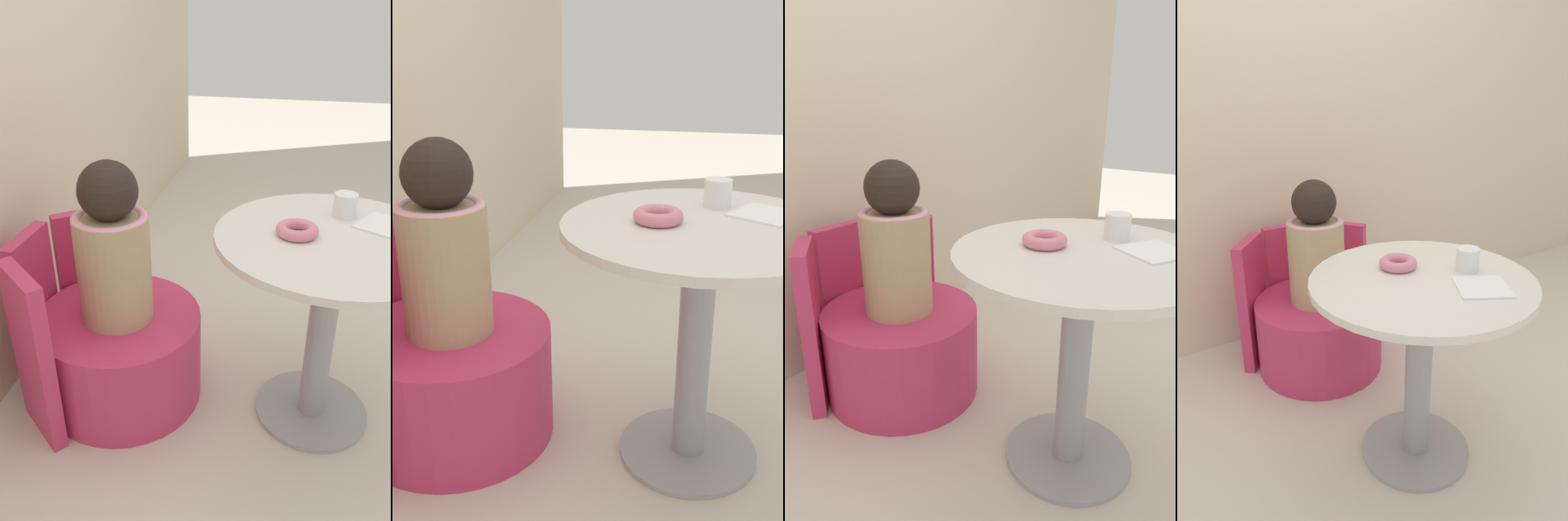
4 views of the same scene
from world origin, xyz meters
TOP-DOWN VIEW (x-y plane):
  - ground_plane at (0.00, 0.00)m, footprint 12.00×12.00m
  - back_wall at (0.00, 1.13)m, footprint 6.00×0.06m
  - round_table at (0.00, -0.03)m, footprint 0.73×0.73m
  - tub_chair at (-0.03, 0.67)m, footprint 0.58×0.58m
  - booth_backrest at (-0.03, 0.91)m, footprint 0.68×0.25m
  - child_figure at (-0.03, 0.67)m, footprint 0.25×0.25m
  - donut at (-0.01, 0.09)m, footprint 0.13×0.13m
  - cup at (0.16, -0.06)m, footprint 0.08×0.08m
  - paper_napkin at (0.11, -0.19)m, footprint 0.22×0.22m

SIDE VIEW (x-z plane):
  - ground_plane at x=0.00m, z-range 0.00..0.00m
  - tub_chair at x=-0.03m, z-range 0.00..0.34m
  - booth_backrest at x=-0.03m, z-range 0.00..0.62m
  - round_table at x=0.00m, z-range 0.16..0.86m
  - child_figure at x=-0.03m, z-range 0.32..0.88m
  - paper_napkin at x=0.11m, z-range 0.70..0.71m
  - donut at x=-0.01m, z-range 0.70..0.74m
  - cup at x=0.16m, z-range 0.70..0.78m
  - back_wall at x=0.00m, z-range 0.00..2.40m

